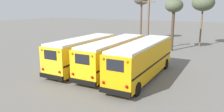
% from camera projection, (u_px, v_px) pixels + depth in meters
% --- Properties ---
extents(ground_plane, '(160.00, 160.00, 0.00)m').
position_uv_depth(ground_plane, '(110.00, 73.00, 20.96)').
color(ground_plane, '#66635E').
extents(school_bus_0, '(2.78, 9.52, 3.16)m').
position_uv_depth(school_bus_0, '(84.00, 53.00, 22.08)').
color(school_bus_0, yellow).
rests_on(school_bus_0, ground).
extents(school_bus_1, '(2.71, 10.64, 3.14)m').
position_uv_depth(school_bus_1, '(114.00, 54.00, 21.18)').
color(school_bus_1, yellow).
rests_on(school_bus_1, ground).
extents(school_bus_2, '(2.68, 10.80, 3.24)m').
position_uv_depth(school_bus_2, '(142.00, 59.00, 19.24)').
color(school_bus_2, '#E5A00C').
rests_on(school_bus_2, ground).
extents(utility_pole, '(1.80, 0.31, 7.81)m').
position_uv_depth(utility_pole, '(148.00, 23.00, 30.37)').
color(utility_pole, brown).
rests_on(utility_pole, ground).
extents(bare_tree_1, '(3.38, 3.38, 8.08)m').
position_uv_depth(bare_tree_1, '(203.00, 3.00, 33.64)').
color(bare_tree_1, brown).
rests_on(bare_tree_1, ground).
extents(bare_tree_2, '(2.50, 2.50, 7.33)m').
position_uv_depth(bare_tree_2, '(174.00, 8.00, 30.34)').
color(bare_tree_2, '#473323').
rests_on(bare_tree_2, ground).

